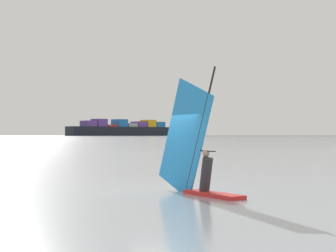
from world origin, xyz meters
TOP-DOWN VIEW (x-y plane):
  - ground_plane at (0.00, 0.00)m, footprint 4000.00×4000.00m
  - windsurfer at (0.99, -1.08)m, footprint 2.82×3.47m
  - cargo_ship at (-106.19, 754.77)m, footprint 170.74×164.73m
  - distant_headland at (206.11, 1393.02)m, footprint 1105.92×477.85m

SIDE VIEW (x-z plane):
  - ground_plane at x=0.00m, z-range 0.00..0.00m
  - windsurfer at x=0.99m, z-range -0.95..3.19m
  - cargo_ship at x=-106.19m, z-range -7.62..26.42m
  - distant_headland at x=206.11m, z-range 0.00..43.97m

